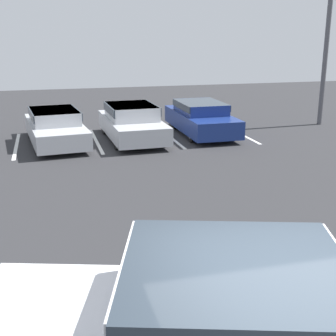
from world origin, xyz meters
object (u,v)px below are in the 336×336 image
parked_sedan_a (55,126)px  light_post (327,35)px  parked_sedan_b (132,121)px  parked_sedan_c (201,117)px

parked_sedan_a → light_post: bearing=88.2°
parked_sedan_b → parked_sedan_c: (2.78, 0.34, -0.03)m
parked_sedan_c → light_post: light_post is taller
parked_sedan_b → parked_sedan_c: 2.80m
parked_sedan_a → parked_sedan_b: bearing=82.1°
parked_sedan_c → parked_sedan_a: bearing=-87.8°
parked_sedan_a → light_post: 11.54m
parked_sedan_a → parked_sedan_c: bearing=86.7°
light_post → parked_sedan_a: bearing=-176.0°
parked_sedan_c → light_post: bearing=95.2°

